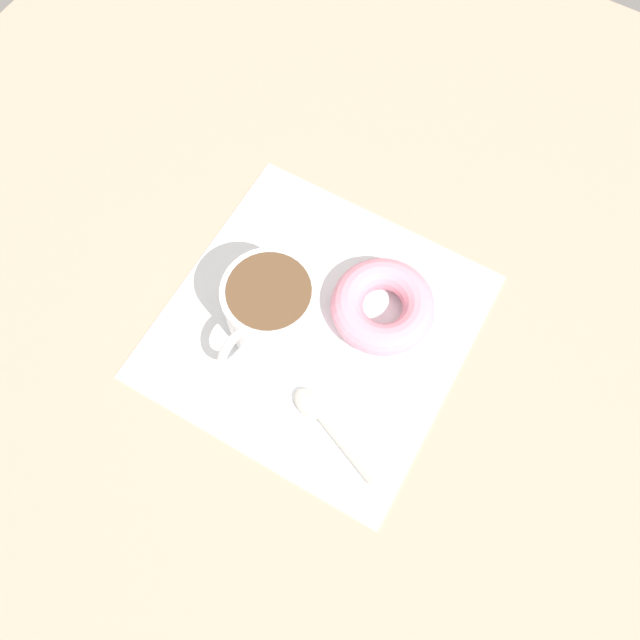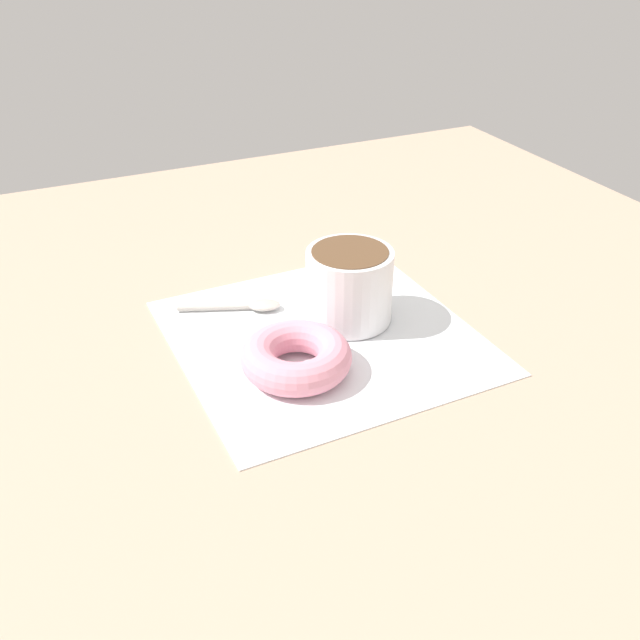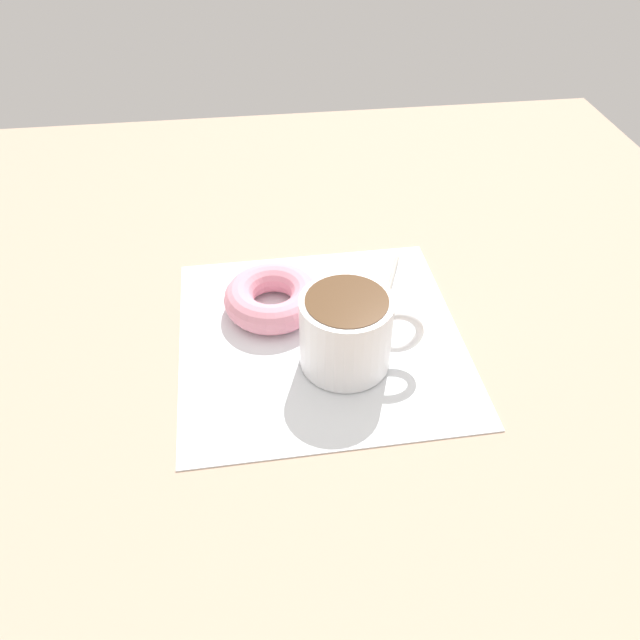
{
  "view_description": "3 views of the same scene",
  "coord_description": "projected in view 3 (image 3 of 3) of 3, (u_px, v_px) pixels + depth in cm",
  "views": [
    {
      "loc": [
        12.91,
        -22.47,
        62.12
      ],
      "look_at": [
        0.45,
        -1.48,
        2.3
      ],
      "focal_mm": 35.0,
      "sensor_mm": 36.0,
      "label": 1
    },
    {
      "loc": [
        27.36,
        56.63,
        41.66
      ],
      "look_at": [
        0.45,
        -1.48,
        2.3
      ],
      "focal_mm": 40.0,
      "sensor_mm": 36.0,
      "label": 2
    },
    {
      "loc": [
        -49.66,
        5.01,
        47.06
      ],
      "look_at": [
        0.45,
        -1.48,
        2.3
      ],
      "focal_mm": 35.0,
      "sensor_mm": 36.0,
      "label": 3
    }
  ],
  "objects": [
    {
      "name": "napkin",
      "position": [
        320.0,
        335.0,
        0.69
      ],
      "size": [
        31.3,
        31.3,
        0.3
      ],
      "primitive_type": "cube",
      "rotation": [
        0.0,
        0.0,
        0.02
      ],
      "color": "white",
      "rests_on": "ground_plane"
    },
    {
      "name": "ground_plane",
      "position": [
        307.0,
        346.0,
        0.69
      ],
      "size": [
        120.0,
        120.0,
        2.0
      ],
      "primitive_type": "cube",
      "color": "tan"
    },
    {
      "name": "donut",
      "position": [
        272.0,
        298.0,
        0.71
      ],
      "size": [
        11.01,
        11.01,
        3.4
      ],
      "primitive_type": "torus",
      "color": "pink",
      "rests_on": "napkin"
    },
    {
      "name": "coffee_cup",
      "position": [
        348.0,
        330.0,
        0.63
      ],
      "size": [
        9.43,
        12.61,
        8.25
      ],
      "color": "white",
      "rests_on": "napkin"
    },
    {
      "name": "spoon",
      "position": [
        386.0,
        298.0,
        0.73
      ],
      "size": [
        11.37,
        5.63,
        0.9
      ],
      "color": "#B7B2A8",
      "rests_on": "napkin"
    }
  ]
}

